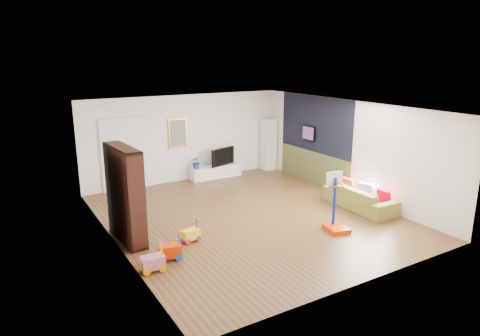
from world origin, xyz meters
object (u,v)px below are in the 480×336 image
media_console (216,172)px  basketball_hoop (338,203)px  bookshelf (125,195)px  sofa (359,198)px

media_console → basketball_hoop: 5.31m
bookshelf → media_console: bearing=37.0°
bookshelf → basketball_hoop: (4.23, -1.94, -0.36)m
media_console → sofa: size_ratio=0.85×
sofa → basketball_hoop: size_ratio=1.49×
media_console → bookshelf: size_ratio=0.83×
sofa → basketball_hoop: bearing=118.7°
bookshelf → sofa: size_ratio=1.02×
media_console → bookshelf: bookshelf is taller
bookshelf → basketball_hoop: 4.67m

